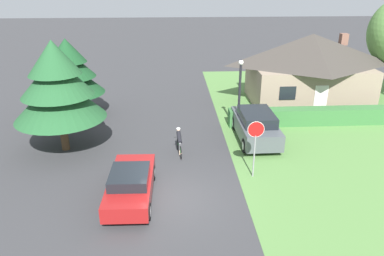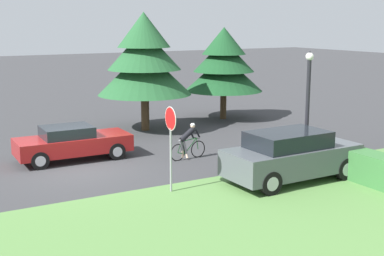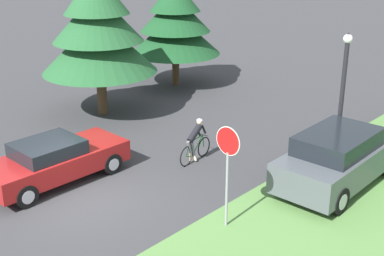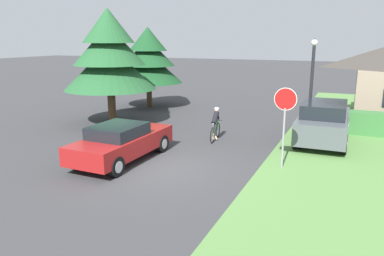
{
  "view_description": "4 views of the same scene",
  "coord_description": "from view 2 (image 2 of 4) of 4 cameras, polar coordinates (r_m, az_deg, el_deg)",
  "views": [
    {
      "loc": [
        0.21,
        -13.48,
        8.92
      ],
      "look_at": [
        1.22,
        4.37,
        1.46
      ],
      "focal_mm": 35.0,
      "sensor_mm": 36.0,
      "label": 1
    },
    {
      "loc": [
        18.74,
        -5.92,
        5.45
      ],
      "look_at": [
        0.62,
        4.45,
        1.27
      ],
      "focal_mm": 50.0,
      "sensor_mm": 36.0,
      "label": 2
    },
    {
      "loc": [
        11.63,
        -7.96,
        7.47
      ],
      "look_at": [
        0.72,
        3.95,
        1.33
      ],
      "focal_mm": 50.0,
      "sensor_mm": 36.0,
      "label": 3
    },
    {
      "loc": [
        6.04,
        -10.8,
        4.37
      ],
      "look_at": [
        -0.07,
        3.16,
        0.74
      ],
      "focal_mm": 35.0,
      "sensor_mm": 36.0,
      "label": 4
    }
  ],
  "objects": [
    {
      "name": "ground_plane",
      "position": [
        20.39,
        -11.85,
        -4.42
      ],
      "size": [
        140.0,
        140.0,
        0.0
      ],
      "primitive_type": "plane",
      "color": "#38383A"
    },
    {
      "name": "parked_suv_right",
      "position": [
        18.76,
        10.53,
        -2.94
      ],
      "size": [
        2.09,
        4.88,
        1.76
      ],
      "rotation": [
        0.0,
        0.0,
        1.58
      ],
      "color": "#4C5156",
      "rests_on": "ground"
    },
    {
      "name": "conifer_tall_far",
      "position": [
        30.1,
        3.41,
        6.85
      ],
      "size": [
        4.36,
        4.36,
        5.14
      ],
      "color": "#4C3823",
      "rests_on": "ground"
    },
    {
      "name": "street_lamp",
      "position": [
        19.86,
        12.24,
        2.76
      ],
      "size": [
        0.29,
        0.29,
        4.41
      ],
      "color": "black",
      "rests_on": "ground"
    },
    {
      "name": "sedan_left_lane",
      "position": [
        21.77,
        -12.67,
        -1.53
      ],
      "size": [
        1.93,
        4.5,
        1.39
      ],
      "rotation": [
        0.0,
        0.0,
        1.55
      ],
      "color": "maroon",
      "rests_on": "ground"
    },
    {
      "name": "stop_sign",
      "position": [
        17.02,
        -2.29,
        -0.37
      ],
      "size": [
        0.77,
        0.07,
        2.8
      ],
      "rotation": [
        0.0,
        0.0,
        3.11
      ],
      "color": "gray",
      "rests_on": "ground"
    },
    {
      "name": "cyclist",
      "position": [
        21.4,
        -0.45,
        -1.49
      ],
      "size": [
        0.44,
        1.7,
        1.46
      ],
      "rotation": [
        0.0,
        0.0,
        1.68
      ],
      "color": "black",
      "rests_on": "ground"
    },
    {
      "name": "conifer_tall_near",
      "position": [
        26.88,
        -5.12,
        7.28
      ],
      "size": [
        4.7,
        4.7,
        5.91
      ],
      "color": "#4C3823",
      "rests_on": "ground"
    }
  ]
}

